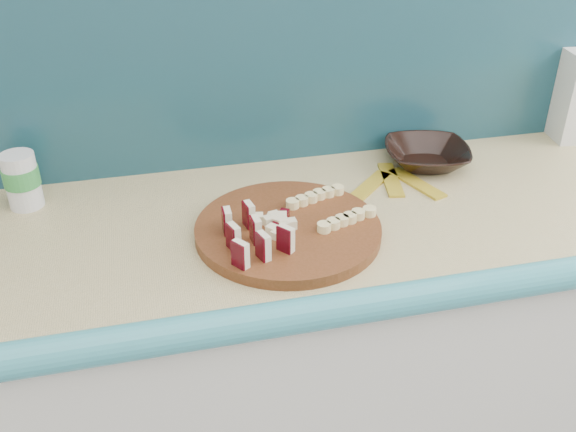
% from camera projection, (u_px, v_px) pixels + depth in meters
% --- Properties ---
extents(kitchen_counter, '(2.20, 0.63, 0.91)m').
position_uv_depth(kitchen_counter, '(346.00, 370.00, 1.58)').
color(kitchen_counter, silver).
rests_on(kitchen_counter, ground).
extents(backsplash, '(2.20, 0.02, 0.50)m').
position_uv_depth(backsplash, '(322.00, 54.00, 1.45)').
color(backsplash, teal).
rests_on(backsplash, kitchen_counter).
extents(cutting_board, '(0.46, 0.46, 0.02)m').
position_uv_depth(cutting_board, '(288.00, 230.00, 1.26)').
color(cutting_board, '#4D2810').
rests_on(cutting_board, kitchen_counter).
extents(apple_wedges, '(0.12, 0.16, 0.05)m').
position_uv_depth(apple_wedges, '(250.00, 234.00, 1.18)').
color(apple_wedges, beige).
rests_on(apple_wedges, cutting_board).
extents(apple_chunks, '(0.06, 0.06, 0.02)m').
position_uv_depth(apple_chunks, '(278.00, 224.00, 1.24)').
color(apple_chunks, beige).
rests_on(apple_chunks, cutting_board).
extents(banana_slices, '(0.17, 0.17, 0.02)m').
position_uv_depth(banana_slices, '(330.00, 207.00, 1.29)').
color(banana_slices, '#F1DC93').
rests_on(banana_slices, cutting_board).
extents(brown_bowl, '(0.24, 0.24, 0.05)m').
position_uv_depth(brown_bowl, '(427.00, 156.00, 1.52)').
color(brown_bowl, black).
rests_on(brown_bowl, kitchen_counter).
extents(canister, '(0.07, 0.07, 0.12)m').
position_uv_depth(canister, '(22.00, 179.00, 1.33)').
color(canister, silver).
rests_on(canister, kitchen_counter).
extents(banana_peel, '(0.22, 0.19, 0.01)m').
position_uv_depth(banana_peel, '(392.00, 183.00, 1.44)').
color(banana_peel, gold).
rests_on(banana_peel, kitchen_counter).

